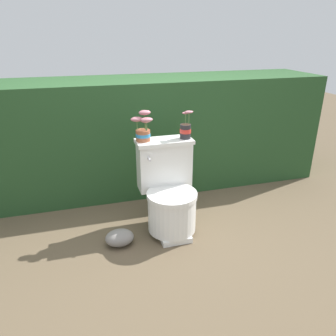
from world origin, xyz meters
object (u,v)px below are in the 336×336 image
(toilet, at_px, (169,193))
(garden_stone, at_px, (120,238))
(potted_plant_left, at_px, (143,129))
(potted_plant_midleft, at_px, (186,129))

(toilet, distance_m, garden_stone, 0.52)
(potted_plant_left, relative_size, garden_stone, 1.08)
(garden_stone, bearing_deg, toilet, 16.18)
(toilet, relative_size, potted_plant_left, 3.10)
(potted_plant_left, height_order, garden_stone, potted_plant_left)
(potted_plant_midleft, xyz_separation_m, garden_stone, (-0.61, -0.25, -0.75))
(potted_plant_left, distance_m, garden_stone, 0.86)
(toilet, xyz_separation_m, potted_plant_left, (-0.17, 0.15, 0.50))
(potted_plant_left, bearing_deg, potted_plant_midleft, -5.44)
(toilet, distance_m, potted_plant_left, 0.55)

